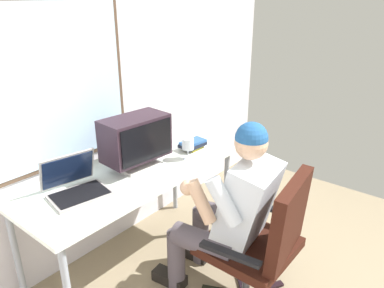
{
  "coord_description": "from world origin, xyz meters",
  "views": [
    {
      "loc": [
        -1.34,
        0.31,
        1.86
      ],
      "look_at": [
        0.27,
        1.62,
        1.01
      ],
      "focal_mm": 34.23,
      "sensor_mm": 36.0,
      "label": 1
    }
  ],
  "objects_px": {
    "desk": "(133,179)",
    "book_stack": "(193,144)",
    "person_seated": "(229,209)",
    "office_chair": "(266,237)",
    "laptop": "(74,183)",
    "wine_glass": "(188,145)",
    "crt_monitor": "(136,139)"
  },
  "relations": [
    {
      "from": "person_seated",
      "to": "crt_monitor",
      "type": "height_order",
      "value": "person_seated"
    },
    {
      "from": "crt_monitor",
      "to": "laptop",
      "type": "relative_size",
      "value": 1.21
    },
    {
      "from": "desk",
      "to": "book_stack",
      "type": "distance_m",
      "value": 0.57
    },
    {
      "from": "office_chair",
      "to": "wine_glass",
      "type": "relative_size",
      "value": 5.9
    },
    {
      "from": "laptop",
      "to": "book_stack",
      "type": "distance_m",
      "value": 0.98
    },
    {
      "from": "desk",
      "to": "person_seated",
      "type": "xyz_separation_m",
      "value": [
        0.18,
        -0.67,
        -0.06
      ]
    },
    {
      "from": "crt_monitor",
      "to": "wine_glass",
      "type": "distance_m",
      "value": 0.39
    },
    {
      "from": "laptop",
      "to": "wine_glass",
      "type": "distance_m",
      "value": 0.83
    },
    {
      "from": "wine_glass",
      "to": "laptop",
      "type": "bearing_deg",
      "value": 164.94
    },
    {
      "from": "book_stack",
      "to": "office_chair",
      "type": "bearing_deg",
      "value": -112.02
    },
    {
      "from": "crt_monitor",
      "to": "book_stack",
      "type": "xyz_separation_m",
      "value": [
        0.49,
        -0.1,
        -0.17
      ]
    },
    {
      "from": "office_chair",
      "to": "laptop",
      "type": "xyz_separation_m",
      "value": [
        -0.63,
        0.96,
        0.3
      ]
    },
    {
      "from": "person_seated",
      "to": "book_stack",
      "type": "bearing_deg",
      "value": 57.88
    },
    {
      "from": "office_chair",
      "to": "desk",
      "type": "bearing_deg",
      "value": 103.09
    },
    {
      "from": "person_seated",
      "to": "wine_glass",
      "type": "relative_size",
      "value": 7.74
    },
    {
      "from": "office_chair",
      "to": "wine_glass",
      "type": "bearing_deg",
      "value": 77.05
    },
    {
      "from": "desk",
      "to": "office_chair",
      "type": "xyz_separation_m",
      "value": [
        0.21,
        -0.92,
        -0.18
      ]
    },
    {
      "from": "desk",
      "to": "laptop",
      "type": "height_order",
      "value": "laptop"
    },
    {
      "from": "person_seated",
      "to": "book_stack",
      "type": "xyz_separation_m",
      "value": [
        0.37,
        0.59,
        0.16
      ]
    },
    {
      "from": "person_seated",
      "to": "crt_monitor",
      "type": "distance_m",
      "value": 0.77
    },
    {
      "from": "desk",
      "to": "crt_monitor",
      "type": "distance_m",
      "value": 0.28
    },
    {
      "from": "crt_monitor",
      "to": "laptop",
      "type": "xyz_separation_m",
      "value": [
        -0.48,
        0.03,
        -0.15
      ]
    },
    {
      "from": "laptop",
      "to": "person_seated",
      "type": "bearing_deg",
      "value": -49.79
    },
    {
      "from": "desk",
      "to": "crt_monitor",
      "type": "xyz_separation_m",
      "value": [
        0.06,
        0.02,
        0.27
      ]
    },
    {
      "from": "desk",
      "to": "laptop",
      "type": "distance_m",
      "value": 0.44
    },
    {
      "from": "desk",
      "to": "office_chair",
      "type": "height_order",
      "value": "office_chair"
    },
    {
      "from": "office_chair",
      "to": "wine_glass",
      "type": "xyz_separation_m",
      "value": [
        0.17,
        0.75,
        0.35
      ]
    },
    {
      "from": "desk",
      "to": "laptop",
      "type": "bearing_deg",
      "value": 173.73
    },
    {
      "from": "laptop",
      "to": "book_stack",
      "type": "relative_size",
      "value": 1.84
    },
    {
      "from": "crt_monitor",
      "to": "book_stack",
      "type": "distance_m",
      "value": 0.53
    },
    {
      "from": "person_seated",
      "to": "book_stack",
      "type": "relative_size",
      "value": 5.78
    },
    {
      "from": "person_seated",
      "to": "laptop",
      "type": "xyz_separation_m",
      "value": [
        -0.6,
        0.71,
        0.19
      ]
    }
  ]
}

